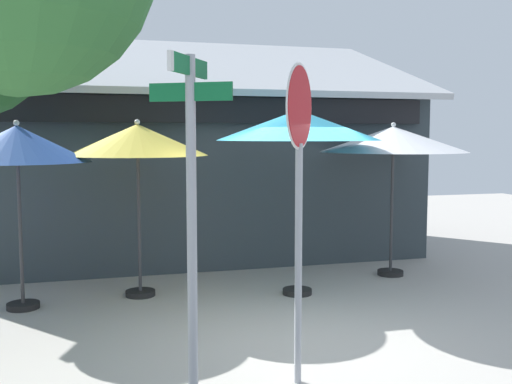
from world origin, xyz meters
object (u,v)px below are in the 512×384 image
patio_umbrella_royal_blue_left (17,145)px  patio_umbrella_teal_right (298,126)px  patio_umbrella_mustard_center (138,141)px  stop_sign (299,161)px  patio_umbrella_ivory_far_right (393,140)px  street_sign_post (191,196)px

patio_umbrella_royal_blue_left → patio_umbrella_teal_right: patio_umbrella_teal_right is taller
patio_umbrella_mustard_center → patio_umbrella_teal_right: 2.36m
stop_sign → patio_umbrella_teal_right: 3.25m
patio_umbrella_teal_right → patio_umbrella_ivory_far_right: (1.95, 0.72, -0.21)m
stop_sign → street_sign_post: bearing=-175.8°
stop_sign → patio_umbrella_mustard_center: bearing=108.5°
street_sign_post → stop_sign: bearing=4.2°
street_sign_post → stop_sign: (1.04, 0.08, 0.29)m
street_sign_post → patio_umbrella_ivory_far_right: street_sign_post is taller
street_sign_post → patio_umbrella_mustard_center: (-0.16, 3.67, 0.44)m
stop_sign → patio_umbrella_ivory_far_right: bearing=51.1°
patio_umbrella_mustard_center → patio_umbrella_teal_right: size_ratio=0.93×
street_sign_post → patio_umbrella_royal_blue_left: bearing=117.4°
street_sign_post → patio_umbrella_ivory_far_right: 5.62m
street_sign_post → patio_umbrella_royal_blue_left: (-1.78, 3.44, 0.39)m
patio_umbrella_mustard_center → street_sign_post: bearing=-87.5°
stop_sign → patio_umbrella_ivory_far_right: 4.84m
patio_umbrella_royal_blue_left → patio_umbrella_ivory_far_right: 5.87m
street_sign_post → patio_umbrella_royal_blue_left: street_sign_post is taller
street_sign_post → stop_sign: street_sign_post is taller
stop_sign → patio_umbrella_teal_right: (1.09, 3.04, 0.37)m
street_sign_post → patio_umbrella_teal_right: 3.83m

